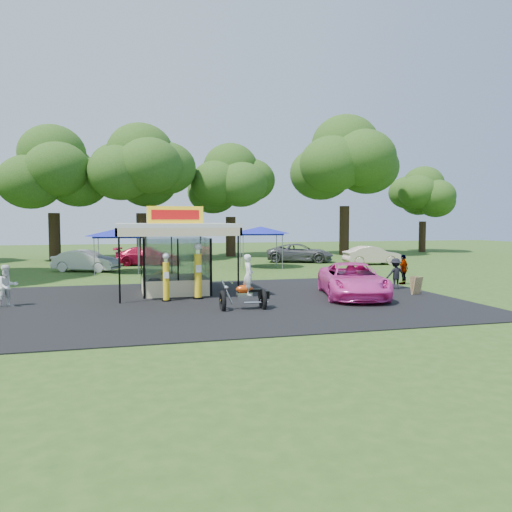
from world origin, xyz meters
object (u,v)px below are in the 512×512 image
object	(u,v)px
gas_pump_left	(166,278)
spectator_east_a	(396,274)
tent_west	(117,233)
bg_car_d	(300,253)
motorcycle	(247,288)
kiosk_car	(171,279)
gas_pump_right	(198,272)
bg_car_b	(148,256)
gas_station_kiosk	(175,257)
bg_car_a	(86,261)
bg_car_e	(372,255)
spectator_west	(7,286)
a_frame_sign	(416,286)
pink_sedan	(353,280)
tent_east	(261,230)
spectator_east_b	(403,270)

from	to	relation	value
gas_pump_left	spectator_east_a	xyz separation A→B (m)	(11.60, 0.87, -0.22)
tent_west	bg_car_d	bearing A→B (deg)	18.43
motorcycle	bg_car_d	size ratio (longest dim) A/B	0.41
kiosk_car	tent_west	world-z (taller)	tent_west
gas_pump_right	bg_car_b	size ratio (longest dim) A/B	0.50
gas_station_kiosk	gas_pump_right	xyz separation A→B (m)	(0.82, -2.12, -0.57)
bg_car_a	bg_car_d	distance (m)	17.42
bg_car_a	bg_car_e	bearing A→B (deg)	-65.56
bg_car_e	spectator_east_a	bearing A→B (deg)	160.85
gas_pump_left	spectator_west	xyz separation A→B (m)	(-6.31, 0.23, -0.16)
bg_car_a	tent_west	world-z (taller)	tent_west
a_frame_sign	tent_west	distance (m)	19.94
a_frame_sign	bg_car_e	size ratio (longest dim) A/B	0.19
pink_sedan	spectator_east_a	xyz separation A→B (m)	(3.27, 1.83, 0.01)
gas_pump_right	spectator_east_a	distance (m)	10.19
kiosk_car	tent_west	bearing A→B (deg)	17.51
gas_station_kiosk	pink_sedan	size ratio (longest dim) A/B	0.95
motorcycle	tent_east	world-z (taller)	tent_east
a_frame_sign	tent_east	xyz separation A→B (m)	(-3.31, 15.50, 2.35)
bg_car_d	tent_east	distance (m)	6.26
a_frame_sign	spectator_east_b	world-z (taller)	spectator_east_b
spectator_west	tent_west	xyz separation A→B (m)	(4.19, 13.06, 1.84)
kiosk_car	bg_car_b	distance (m)	13.82
gas_pump_right	a_frame_sign	world-z (taller)	gas_pump_right
gas_pump_right	motorcycle	xyz separation A→B (m)	(1.44, -3.15, -0.33)
spectator_east_b	a_frame_sign	bearing A→B (deg)	33.02
gas_pump_left	tent_east	distance (m)	16.73
motorcycle	pink_sedan	size ratio (longest dim) A/B	0.40
gas_pump_right	spectator_east_b	world-z (taller)	gas_pump_right
kiosk_car	spectator_west	xyz separation A→B (m)	(-6.93, -4.39, 0.38)
motorcycle	bg_car_b	bearing A→B (deg)	99.49
kiosk_car	bg_car_a	bearing A→B (deg)	26.03
gas_station_kiosk	bg_car_a	size ratio (longest dim) A/B	1.20
spectator_east_a	tent_west	xyz separation A→B (m)	(-13.72, 12.43, 1.90)
gas_pump_right	bg_car_a	size ratio (longest dim) A/B	0.56
gas_pump_right	a_frame_sign	bearing A→B (deg)	-7.59
spectator_east_a	tent_west	size ratio (longest dim) A/B	0.38
pink_sedan	spectator_west	world-z (taller)	spectator_west
motorcycle	tent_east	xyz separation A→B (m)	(5.37, 17.30, 1.91)
gas_pump_right	a_frame_sign	size ratio (longest dim) A/B	2.88
a_frame_sign	spectator_west	size ratio (longest dim) A/B	0.51
spectator_west	bg_car_e	world-z (taller)	spectator_west
bg_car_a	tent_east	xyz separation A→B (m)	(12.49, -0.15, 2.05)
gas_pump_left	bg_car_b	size ratio (longest dim) A/B	0.42
a_frame_sign	spectator_west	world-z (taller)	spectator_west
a_frame_sign	spectator_east_b	size ratio (longest dim) A/B	0.54
tent_east	spectator_west	bearing A→B (deg)	-135.65
bg_car_e	gas_pump_left	bearing A→B (deg)	134.00
motorcycle	tent_west	size ratio (longest dim) A/B	0.53
tent_west	bg_car_a	bearing A→B (deg)	148.59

